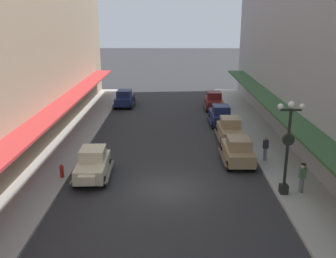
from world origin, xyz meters
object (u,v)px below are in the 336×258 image
Objects in this scene: pedestrian_0 at (265,148)px; pedestrian_1 at (302,178)px; parked_car_0 at (238,150)px; lamp_post_with_clock at (288,144)px; parked_car_3 at (214,101)px; parked_car_4 at (125,98)px; parked_car_5 at (220,115)px; parked_car_1 at (93,163)px; fire_hydrant at (62,171)px; parked_car_2 at (230,129)px.

pedestrian_0 is 0.98× the size of pedestrian_1.
lamp_post_with_clock is (1.74, -4.78, 2.04)m from parked_car_0.
parked_car_3 reaches higher than pedestrian_1.
lamp_post_with_clock is 3.15× the size of pedestrian_0.
parked_car_4 is 11.95m from parked_car_5.
parked_car_1 is 15.06m from parked_car_5.
parked_car_4 is 0.83× the size of lamp_post_with_clock.
parked_car_0 is 1.90m from pedestrian_0.
parked_car_1 is at bearing -88.96° from parked_car_4.
parked_car_0 is 19.20m from parked_car_4.
parked_car_5 is at bearing 101.46° from pedestrian_0.
parked_car_5 is at bearing 96.90° from lamp_post_with_clock.
lamp_post_with_clock reaches higher than pedestrian_1.
pedestrian_1 reaches higher than fire_hydrant.
parked_car_0 is at bearing -60.28° from parked_car_4.
parked_car_2 is at bearing -87.48° from parked_car_5.
parked_car_3 is (0.07, 15.43, 0.00)m from parked_car_0.
pedestrian_0 is (12.90, 2.97, 0.43)m from fire_hydrant.
pedestrian_0 is (11.06, 2.68, 0.05)m from parked_car_1.
parked_car_5 is (9.53, -7.20, 0.00)m from parked_car_4.
parked_car_1 and parked_car_3 have the same top height.
fire_hydrant is (-11.09, -18.18, -0.38)m from parked_car_3.
parked_car_5 is 14.50m from lamp_post_with_clock.
parked_car_0 is 2.56× the size of pedestrian_1.
parked_car_5 is at bearing 89.91° from parked_car_0.
parked_car_3 is (-0.14, 10.60, 0.00)m from parked_car_2.
parked_car_4 is (-0.35, 19.13, 0.00)m from parked_car_1.
lamp_post_with_clock is at bearing -172.10° from pedestrian_1.
lamp_post_with_clock reaches higher than parked_car_2.
parked_car_2 is 5.21× the size of fire_hydrant.
lamp_post_with_clock reaches higher than fire_hydrant.
parked_car_0 is 5.39m from pedestrian_1.
lamp_post_with_clock is 6.29× the size of fire_hydrant.
parked_car_3 is 15.32m from pedestrian_0.
parked_car_0 is at bearing -90.27° from parked_car_3.
lamp_post_with_clock reaches higher than parked_car_5.
parked_car_2 is 15.33m from parked_car_4.
fire_hydrant is at bearing -94.40° from parked_car_4.
parked_car_3 is 20.25m from pedestrian_1.
parked_car_0 is 1.00× the size of parked_car_5.
parked_car_5 is (9.19, 11.93, 0.00)m from parked_car_1.
fire_hydrant is at bearing -121.37° from parked_car_3.
parked_car_3 is at bearing 58.63° from fire_hydrant.
lamp_post_with_clock is at bearing -85.29° from parked_car_3.
fire_hydrant is (-11.23, -7.58, -0.38)m from parked_car_2.
fire_hydrant is (-11.03, -12.22, -0.38)m from parked_car_5.
parked_car_0 and parked_car_4 have the same top height.
parked_car_1 is 1.00× the size of parked_car_4.
parked_car_3 is at bearing 62.68° from parked_car_1.
parked_car_4 is 24.31m from lamp_post_with_clock.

